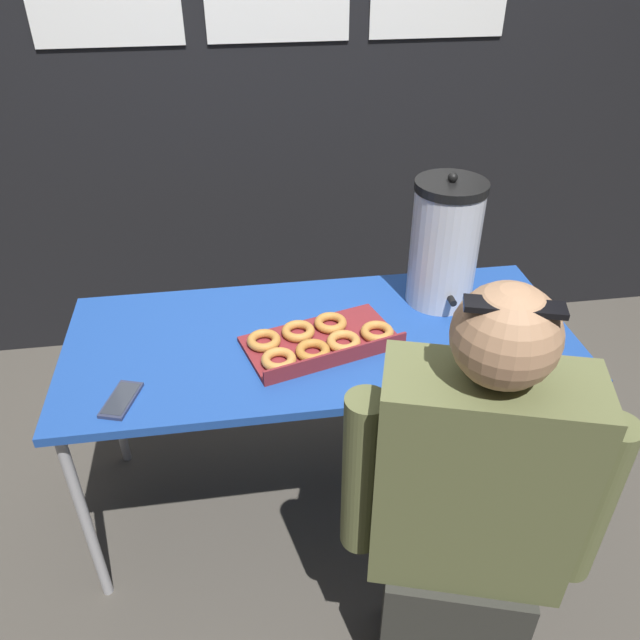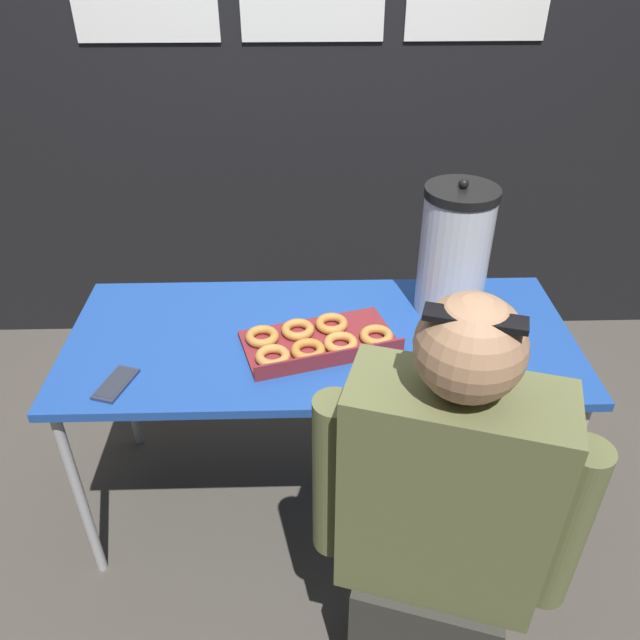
# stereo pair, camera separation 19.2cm
# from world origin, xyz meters

# --- Properties ---
(ground_plane) EXTENTS (12.00, 12.00, 0.00)m
(ground_plane) POSITION_xyz_m (0.00, 0.00, 0.00)
(ground_plane) COLOR #4C473F
(back_wall) EXTENTS (6.00, 0.11, 2.71)m
(back_wall) POSITION_xyz_m (0.00, 1.18, 1.36)
(back_wall) COLOR black
(back_wall) RESTS_ON ground
(folding_table) EXTENTS (1.58, 0.68, 0.74)m
(folding_table) POSITION_xyz_m (0.00, 0.00, 0.69)
(folding_table) COLOR #1E479E
(folding_table) RESTS_ON ground
(donut_box) EXTENTS (0.51, 0.36, 0.05)m
(donut_box) POSITION_xyz_m (-0.01, -0.05, 0.76)
(donut_box) COLOR maroon
(donut_box) RESTS_ON folding_table
(coffee_urn) EXTENTS (0.23, 0.26, 0.45)m
(coffee_urn) POSITION_xyz_m (0.43, 0.16, 0.95)
(coffee_urn) COLOR silver
(coffee_urn) RESTS_ON folding_table
(cell_phone) EXTENTS (0.11, 0.16, 0.01)m
(cell_phone) POSITION_xyz_m (-0.58, -0.22, 0.74)
(cell_phone) COLOR #2D334C
(cell_phone) RESTS_ON folding_table
(person_seated) EXTENTS (0.59, 0.35, 1.29)m
(person_seated) POSITION_xyz_m (0.26, -0.66, 0.61)
(person_seated) COLOR #33332D
(person_seated) RESTS_ON ground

